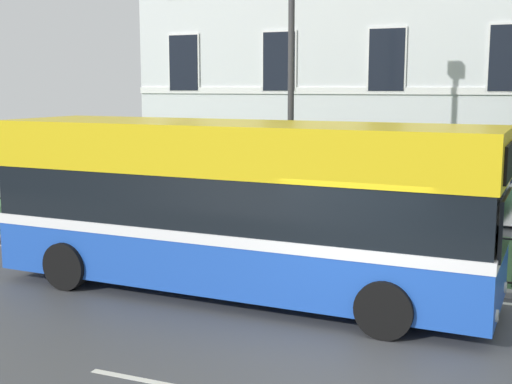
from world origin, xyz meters
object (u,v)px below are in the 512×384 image
Objects in this scene: georgian_townhouse at (415,31)px; litter_bin at (125,216)px; single_decker_bus at (238,205)px; street_lamp_post at (291,61)px.

litter_bin is at bearing -119.87° from georgian_townhouse.
single_decker_bus is (-1.09, -12.86, -4.18)m from georgian_townhouse.
single_decker_bus is at bearing -94.84° from georgian_townhouse.
street_lamp_post is (-0.94, -10.32, -1.38)m from georgian_townhouse.
street_lamp_post is 7.18× the size of litter_bin.
litter_bin is at bearing 174.69° from street_lamp_post.
street_lamp_post is at bearing 88.53° from single_decker_bus.
single_decker_bus is at bearing -93.37° from street_lamp_post.
georgian_townhouse is 12.54m from litter_bin.
single_decker_bus is at bearing -33.02° from litter_bin.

